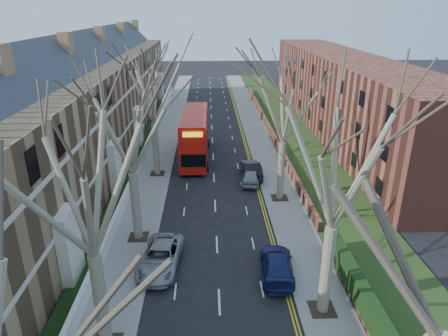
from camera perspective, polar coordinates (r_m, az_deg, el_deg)
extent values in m
cube|color=slate|center=(51.16, -8.42, 3.92)|extent=(3.00, 102.00, 0.12)
cube|color=slate|center=(51.27, 5.07, 4.11)|extent=(3.00, 102.00, 0.12)
cube|color=olive|center=(43.86, -20.06, 6.50)|extent=(9.00, 78.00, 10.00)
cube|color=#2E3239|center=(42.79, -21.12, 14.24)|extent=(4.67, 78.00, 4.67)
cube|color=silver|center=(43.12, -14.14, 4.84)|extent=(0.12, 78.00, 0.35)
cube|color=silver|center=(42.26, -14.58, 9.38)|extent=(0.12, 78.00, 0.35)
cube|color=brown|center=(56.41, 16.58, 10.13)|extent=(8.00, 54.00, 10.00)
cube|color=brown|center=(55.14, 6.34, 5.90)|extent=(0.35, 54.00, 0.90)
cube|color=white|center=(43.71, -11.62, 1.30)|extent=(0.30, 78.00, 1.00)
cube|color=#1F3513|center=(52.00, 10.01, 4.22)|extent=(6.00, 102.00, 0.06)
cylinder|color=#706450|center=(20.80, -17.17, -17.81)|extent=(0.64, 0.64, 5.25)
cylinder|color=#706450|center=(29.03, -12.49, -5.34)|extent=(0.64, 0.64, 5.07)
cube|color=#2D2116|center=(30.25, -12.09, -9.59)|extent=(1.40, 1.40, 0.05)
cylinder|color=#706450|center=(39.92, -9.72, 2.69)|extent=(0.60, 0.60, 5.25)
cube|color=#2D2116|center=(40.84, -9.49, -0.77)|extent=(1.40, 1.40, 0.05)
cylinder|color=#706450|center=(22.56, 14.45, -13.96)|extent=(0.64, 0.64, 5.25)
cube|color=#2D2116|center=(24.15, 13.84, -19.00)|extent=(1.40, 1.40, 0.05)
cylinder|color=#706450|center=(34.55, 8.16, -0.47)|extent=(0.60, 0.60, 5.07)
cube|color=#2D2116|center=(35.58, 7.94, -4.23)|extent=(1.40, 1.40, 0.05)
cube|color=#AF150C|center=(44.58, -4.14, 3.38)|extent=(2.88, 11.99, 2.39)
cube|color=#AF150C|center=(43.90, -4.23, 6.20)|extent=(2.87, 11.39, 2.17)
cube|color=black|center=(44.42, -4.16, 3.98)|extent=(2.89, 11.03, 0.98)
cube|color=black|center=(43.87, -4.23, 6.34)|extent=(2.88, 10.79, 0.98)
imported|color=gray|center=(26.70, -9.02, -12.48)|extent=(2.99, 5.54, 1.48)
imported|color=navy|center=(25.99, 7.57, -13.53)|extent=(2.42, 5.04, 1.42)
imported|color=gray|center=(38.29, 3.82, -1.17)|extent=(2.13, 4.28, 1.40)
imported|color=black|center=(39.69, 3.89, -0.17)|extent=(1.91, 4.87, 1.58)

